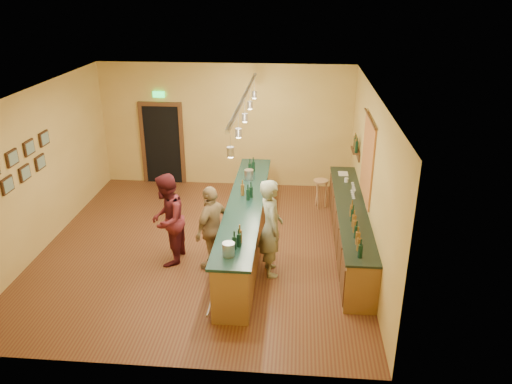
# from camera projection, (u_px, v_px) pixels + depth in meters

# --- Properties ---
(floor) EXTENTS (7.00, 7.00, 0.00)m
(floor) POSITION_uv_depth(u_px,v_px,m) (204.00, 246.00, 10.32)
(floor) COLOR #572918
(floor) RESTS_ON ground
(ceiling) EXTENTS (6.50, 7.00, 0.02)m
(ceiling) POSITION_uv_depth(u_px,v_px,m) (197.00, 92.00, 9.06)
(ceiling) COLOR silver
(ceiling) RESTS_ON wall_back
(wall_back) EXTENTS (6.50, 0.02, 3.20)m
(wall_back) POSITION_uv_depth(u_px,v_px,m) (226.00, 126.00, 12.90)
(wall_back) COLOR #BC9846
(wall_back) RESTS_ON floor
(wall_front) EXTENTS (6.50, 0.02, 3.20)m
(wall_front) POSITION_uv_depth(u_px,v_px,m) (151.00, 270.00, 6.48)
(wall_front) COLOR #BC9846
(wall_front) RESTS_ON floor
(wall_left) EXTENTS (0.02, 7.00, 3.20)m
(wall_left) POSITION_uv_depth(u_px,v_px,m) (40.00, 169.00, 9.94)
(wall_left) COLOR #BC9846
(wall_left) RESTS_ON floor
(wall_right) EXTENTS (0.02, 7.00, 3.20)m
(wall_right) POSITION_uv_depth(u_px,v_px,m) (370.00, 179.00, 9.44)
(wall_right) COLOR #BC9846
(wall_right) RESTS_ON floor
(doorway) EXTENTS (1.15, 0.09, 2.48)m
(doorway) POSITION_uv_depth(u_px,v_px,m) (163.00, 142.00, 13.19)
(doorway) COLOR black
(doorway) RESTS_ON wall_back
(tapestry) EXTENTS (0.03, 1.40, 1.60)m
(tapestry) POSITION_uv_depth(u_px,v_px,m) (368.00, 160.00, 9.71)
(tapestry) COLOR #A42D20
(tapestry) RESTS_ON wall_right
(bottle_shelf) EXTENTS (0.17, 0.55, 0.54)m
(bottle_shelf) POSITION_uv_depth(u_px,v_px,m) (356.00, 145.00, 11.16)
(bottle_shelf) COLOR #4D3017
(bottle_shelf) RESTS_ON wall_right
(picture_grid) EXTENTS (0.06, 2.20, 0.70)m
(picture_grid) POSITION_uv_depth(u_px,v_px,m) (19.00, 166.00, 9.11)
(picture_grid) COLOR #382111
(picture_grid) RESTS_ON wall_left
(back_counter) EXTENTS (0.60, 4.55, 1.27)m
(back_counter) POSITION_uv_depth(u_px,v_px,m) (350.00, 227.00, 10.06)
(back_counter) COLOR olive
(back_counter) RESTS_ON floor
(tasting_bar) EXTENTS (0.73, 5.10, 1.38)m
(tasting_bar) POSITION_uv_depth(u_px,v_px,m) (246.00, 222.00, 10.01)
(tasting_bar) COLOR olive
(tasting_bar) RESTS_ON floor
(pendant_track) EXTENTS (0.11, 4.60, 0.50)m
(pendant_track) POSITION_uv_depth(u_px,v_px,m) (245.00, 105.00, 9.08)
(pendant_track) COLOR silver
(pendant_track) RESTS_ON ceiling
(bartender) EXTENTS (0.60, 0.77, 1.87)m
(bartender) POSITION_uv_depth(u_px,v_px,m) (271.00, 228.00, 9.05)
(bartender) COLOR gray
(bartender) RESTS_ON floor
(customer_a) EXTENTS (0.73, 0.91, 1.81)m
(customer_a) POSITION_uv_depth(u_px,v_px,m) (167.00, 220.00, 9.42)
(customer_a) COLOR #59191E
(customer_a) RESTS_ON floor
(customer_b) EXTENTS (0.77, 1.05, 1.66)m
(customer_b) POSITION_uv_depth(u_px,v_px,m) (212.00, 228.00, 9.28)
(customer_b) COLOR #997A51
(customer_b) RESTS_ON floor
(bar_stool) EXTENTS (0.35, 0.35, 0.72)m
(bar_stool) POSITION_uv_depth(u_px,v_px,m) (321.00, 186.00, 11.85)
(bar_stool) COLOR #AC824D
(bar_stool) RESTS_ON floor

